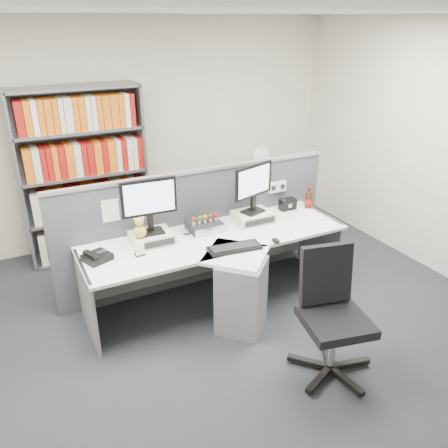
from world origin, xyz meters
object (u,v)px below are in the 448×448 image
speaker (288,204)px  office_chair (331,310)px  desktop_pc (205,226)px  cola_bottle (309,200)px  monitor_right (254,184)px  mouse (276,241)px  monitor_left (149,202)px  keyboard (234,248)px  desk (227,270)px  desk_calendar (140,251)px  desk_fan (260,162)px  desk_phone (97,257)px  filing_cabinet (259,209)px  shelving_unit (84,177)px

speaker → office_chair: size_ratio=0.18×
desktop_pc → cola_bottle: bearing=0.5°
monitor_right → office_chair: (-0.13, -1.46, -0.57)m
office_chair → desktop_pc: bearing=105.3°
cola_bottle → mouse: bearing=-144.3°
mouse → office_chair: size_ratio=0.10×
monitor_right → desktop_pc: bearing=176.8°
monitor_right → mouse: 0.66m
monitor_left → keyboard: monitor_left is taller
desk → desk_calendar: (-0.78, 0.18, 0.31)m
mouse → desk_fan: size_ratio=0.21×
desk → desk_phone: (-1.14, 0.26, 0.30)m
cola_bottle → office_chair: size_ratio=0.25×
keyboard → mouse: mouse is taller
desk → cola_bottle: size_ratio=10.21×
monitor_left → speaker: (1.60, 0.10, -0.35)m
monitor_right → desk_calendar: bearing=-171.2°
mouse → desk_calendar: desk_calendar is taller
desk_phone → filing_cabinet: (2.34, 1.14, -0.40)m
desk_phone → desk_fan: desk_fan is taller
monitor_left → office_chair: monitor_left is taller
desk → shelving_unit: 2.12m
desk → mouse: 0.55m
mouse → desk_calendar: (-1.22, 0.33, 0.03)m
cola_bottle → desk_calendar: bearing=-173.2°
desk → mouse: size_ratio=25.47×
desk → shelving_unit: (-0.90, 1.85, 0.52)m
speaker → filing_cabinet: (0.19, 0.91, -0.43)m
speaker → cola_bottle: bearing=-14.8°
desktop_pc → desk_fan: desk_fan is taller
speaker → filing_cabinet: 1.03m
monitor_left → keyboard: bearing=-37.4°
monitor_right → shelving_unit: size_ratio=0.25×
monitor_right → desktop_pc: size_ratio=1.59×
monitor_right → filing_cabinet: monitor_right is taller
monitor_right → desk_calendar: monitor_right is taller
desktop_pc → shelving_unit: shelving_unit is taller
cola_bottle → desk_fan: desk_fan is taller
keyboard → speaker: 1.14m
mouse → desk_phone: bearing=165.4°
mouse → shelving_unit: size_ratio=0.05×
desk → office_chair: bearing=-70.9°
shelving_unit → speaker: bearing=-35.5°
desk_fan → mouse: bearing=-116.0°
keyboard → speaker: (0.98, 0.58, 0.04)m
speaker → cola_bottle: cola_bottle is taller
keyboard → desk: bearing=107.2°
monitor_right → shelving_unit: bearing=133.8°
desk_calendar → office_chair: office_chair is taller
mouse → shelving_unit: (-1.35, 2.00, 0.24)m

